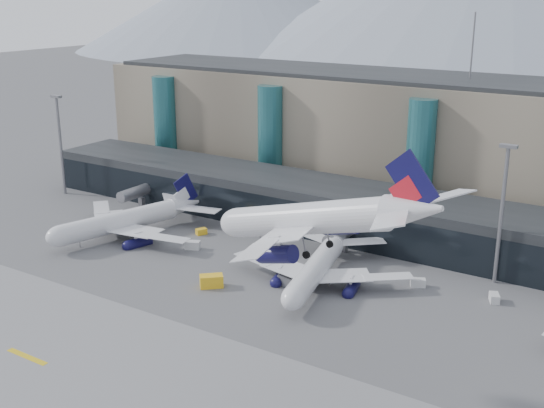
{
  "coord_description": "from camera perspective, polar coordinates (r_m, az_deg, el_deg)",
  "views": [
    {
      "loc": [
        56.89,
        -69.73,
        50.93
      ],
      "look_at": [
        -7.76,
        32.0,
        12.81
      ],
      "focal_mm": 45.0,
      "sensor_mm": 36.0,
      "label": 1
    }
  ],
  "objects": [
    {
      "name": "lightmast_left",
      "position": [
        182.3,
        -17.3,
        5.2
      ],
      "size": [
        3.0,
        1.2,
        25.6
      ],
      "color": "slate",
      "rests_on": "ground"
    },
    {
      "name": "hero_jet",
      "position": [
        79.0,
        4.58,
        -0.64
      ],
      "size": [
        33.7,
        33.56,
        10.92
      ],
      "rotation": [
        0.0,
        -0.27,
        -0.15
      ],
      "color": "silver",
      "rests_on": "ground"
    },
    {
      "name": "jet_parked_left",
      "position": [
        150.46,
        -11.41,
        -0.7
      ],
      "size": [
        37.23,
        38.84,
        12.47
      ],
      "rotation": [
        0.0,
        0.0,
        1.29
      ],
      "color": "silver",
      "rests_on": "ground"
    },
    {
      "name": "veh_b",
      "position": [
        148.75,
        -5.93,
        -2.3
      ],
      "size": [
        2.28,
        2.65,
        1.31
      ],
      "primitive_type": "cube",
      "rotation": [
        0.0,
        0.0,
        1.09
      ],
      "color": "yellow",
      "rests_on": "ground"
    },
    {
      "name": "ground",
      "position": [
        103.4,
        -6.03,
        -12.07
      ],
      "size": [
        900.0,
        900.0,
        0.0
      ],
      "primitive_type": "plane",
      "color": "#515154",
      "rests_on": "ground"
    },
    {
      "name": "concourse",
      "position": [
        146.95,
        7.95,
        -0.85
      ],
      "size": [
        170.0,
        27.0,
        10.0
      ],
      "color": "black",
      "rests_on": "ground"
    },
    {
      "name": "veh_a",
      "position": [
        140.63,
        -6.66,
        -3.44
      ],
      "size": [
        3.47,
        2.81,
        1.71
      ],
      "primitive_type": "cube",
      "rotation": [
        0.0,
        0.0,
        0.43
      ],
      "color": "silver",
      "rests_on": "ground"
    },
    {
      "name": "terminal_main",
      "position": [
        182.97,
        5.22,
        6.29
      ],
      "size": [
        130.0,
        30.0,
        31.0
      ],
      "color": "gray",
      "rests_on": "ground"
    },
    {
      "name": "runway_strip",
      "position": [
        93.93,
        -11.91,
        -15.7
      ],
      "size": [
        400.0,
        40.0,
        0.04
      ],
      "primitive_type": "cube",
      "color": "slate",
      "rests_on": "ground"
    },
    {
      "name": "teal_towers",
      "position": [
        164.89,
        5.74,
        4.52
      ],
      "size": [
        116.4,
        19.4,
        46.0
      ],
      "color": "#27676E",
      "rests_on": "ground"
    },
    {
      "name": "veh_d",
      "position": [
        125.42,
        12.11,
        -6.45
      ],
      "size": [
        2.99,
        2.46,
        1.51
      ],
      "primitive_type": "cube",
      "rotation": [
        0.0,
        0.0,
        0.47
      ],
      "color": "silver",
      "rests_on": "ground"
    },
    {
      "name": "veh_c",
      "position": [
        122.74,
        1.32,
        -6.48
      ],
      "size": [
        3.77,
        2.53,
        1.92
      ],
      "primitive_type": "cube",
      "rotation": [
        0.0,
        0.0,
        -0.22
      ],
      "color": "#47484C",
      "rests_on": "ground"
    },
    {
      "name": "veh_h",
      "position": [
        122.84,
        -5.09,
        -6.44
      ],
      "size": [
        4.48,
        4.36,
        2.26
      ],
      "primitive_type": "cube",
      "rotation": [
        0.0,
        0.0,
        0.74
      ],
      "color": "yellow",
      "rests_on": "ground"
    },
    {
      "name": "runway_markings",
      "position": [
        93.92,
        -11.91,
        -15.68
      ],
      "size": [
        128.0,
        1.0,
        0.02
      ],
      "color": "gold",
      "rests_on": "ground"
    },
    {
      "name": "veh_g",
      "position": [
        122.94,
        18.1,
        -7.48
      ],
      "size": [
        2.4,
        2.92,
        1.48
      ],
      "primitive_type": "cube",
      "rotation": [
        0.0,
        0.0,
        -1.14
      ],
      "color": "silver",
      "rests_on": "ground"
    },
    {
      "name": "jet_parked_mid",
      "position": [
        124.73,
        4.1,
        -4.42
      ],
      "size": [
        34.96,
        35.84,
        11.53
      ],
      "rotation": [
        0.0,
        0.0,
        1.79
      ],
      "color": "silver",
      "rests_on": "ground"
    },
    {
      "name": "lightmast_mid",
      "position": [
        126.16,
        18.7,
        -0.23
      ],
      "size": [
        3.0,
        1.2,
        25.6
      ],
      "color": "slate",
      "rests_on": "ground"
    }
  ]
}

